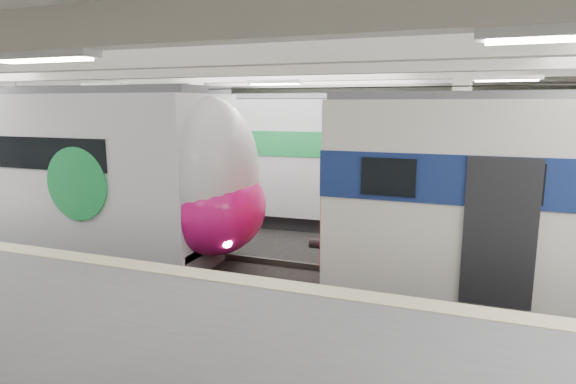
% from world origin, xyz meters
% --- Properties ---
extents(station_hall, '(36.00, 24.00, 5.75)m').
position_xyz_m(station_hall, '(0.00, -1.74, 3.24)').
color(station_hall, black).
rests_on(station_hall, ground).
extents(modern_emu, '(15.03, 3.10, 4.79)m').
position_xyz_m(modern_emu, '(-6.46, -0.00, 2.35)').
color(modern_emu, silver).
rests_on(modern_emu, ground).
extents(far_train, '(14.86, 3.53, 4.68)m').
position_xyz_m(far_train, '(-2.41, 5.50, 2.42)').
color(far_train, silver).
rests_on(far_train, ground).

